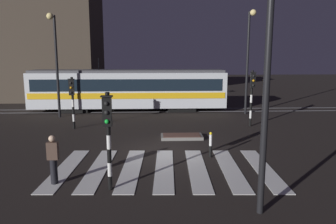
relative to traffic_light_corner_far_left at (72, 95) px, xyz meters
name	(u,v)px	position (x,y,z in m)	size (l,w,h in m)	color
ground_plane	(163,151)	(5.20, -4.77, -2.04)	(120.00, 120.00, 0.00)	black
rail_near	(159,112)	(5.20, 5.67, -2.03)	(80.00, 0.12, 0.03)	#59595E
rail_far	(159,109)	(5.20, 7.10, -2.03)	(80.00, 0.12, 0.03)	#59595E
crosswalk_zebra	(164,169)	(5.20, -7.14, -2.03)	(8.57, 5.14, 0.02)	silver
traffic_island	(182,137)	(6.27, -2.46, -1.96)	(2.19, 1.11, 0.18)	slate
traffic_light_corner_far_left	(72,95)	(0.00, 0.00, 0.00)	(0.36, 0.42, 3.10)	black
traffic_light_kerb_mid_left	(108,127)	(3.36, -9.10, 0.08)	(0.36, 0.42, 3.21)	black
traffic_light_corner_far_right	(252,90)	(10.80, 0.24, 0.24)	(0.36, 0.42, 3.46)	black
street_lamp_near_kerb	(273,28)	(7.75, -11.02, 2.97)	(0.44, 1.21, 8.03)	black
street_lamp_trackside_left	(55,53)	(-1.93, 3.66, 2.46)	(0.44, 1.21, 7.09)	black
street_lamp_trackside_right	(249,50)	(11.72, 4.40, 2.68)	(0.44, 1.21, 7.49)	black
tram	(128,89)	(2.81, 6.38, -0.30)	(15.33, 2.58, 4.15)	silver
pedestrian_waiting_at_kerb	(53,159)	(1.39, -8.46, -1.17)	(0.36, 0.24, 1.71)	black
bollard_island_edge	(211,144)	(7.24, -5.73, -1.48)	(0.12, 0.12, 1.11)	black
building_backdrop	(12,40)	(-9.40, 14.76, 3.86)	(17.06, 8.00, 11.81)	#42382D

